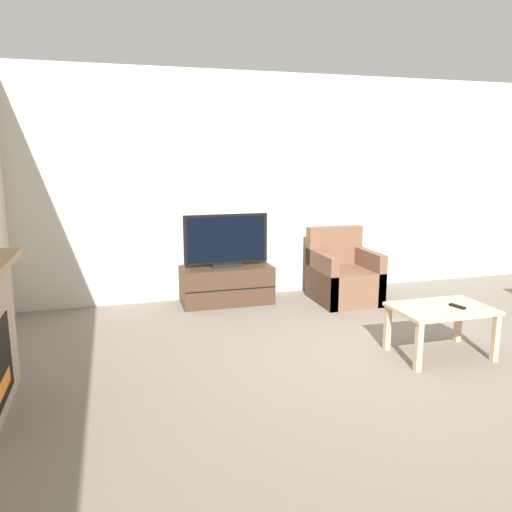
{
  "coord_description": "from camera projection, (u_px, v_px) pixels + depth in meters",
  "views": [
    {
      "loc": [
        -2.27,
        -3.39,
        1.72
      ],
      "look_at": [
        -1.07,
        0.78,
        0.85
      ],
      "focal_mm": 35.0,
      "sensor_mm": 36.0,
      "label": 1
    }
  ],
  "objects": [
    {
      "name": "ground_plane",
      "position": [
        405.0,
        367.0,
        4.15
      ],
      "size": [
        24.0,
        24.0,
        0.0
      ],
      "primitive_type": "plane",
      "color": "slate"
    },
    {
      "name": "wall_back",
      "position": [
        299.0,
        186.0,
        6.26
      ],
      "size": [
        12.0,
        0.06,
        2.7
      ],
      "color": "beige",
      "rests_on": "ground"
    },
    {
      "name": "tv_stand",
      "position": [
        227.0,
        285.0,
        5.92
      ],
      "size": [
        1.07,
        0.48,
        0.44
      ],
      "color": "#422D1E",
      "rests_on": "ground"
    },
    {
      "name": "tv",
      "position": [
        226.0,
        242.0,
        5.82
      ],
      "size": [
        0.99,
        0.18,
        0.62
      ],
      "color": "black",
      "rests_on": "tv_stand"
    },
    {
      "name": "armchair",
      "position": [
        343.0,
        277.0,
        6.01
      ],
      "size": [
        0.7,
        0.76,
        0.87
      ],
      "color": "brown",
      "rests_on": "ground"
    },
    {
      "name": "coffee_table",
      "position": [
        441.0,
        314.0,
        4.32
      ],
      "size": [
        0.83,
        0.56,
        0.44
      ],
      "color": "#CCB289",
      "rests_on": "ground"
    },
    {
      "name": "remote",
      "position": [
        457.0,
        306.0,
        4.29
      ],
      "size": [
        0.08,
        0.16,
        0.02
      ],
      "rotation": [
        0.0,
        0.0,
        0.25
      ],
      "color": "black",
      "rests_on": "coffee_table"
    }
  ]
}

